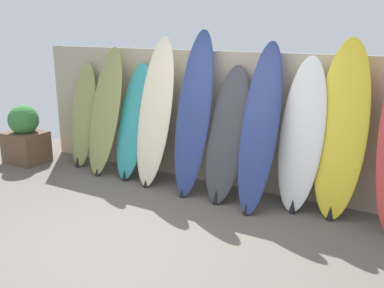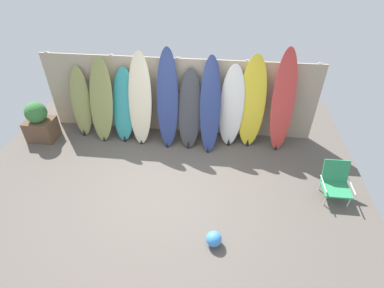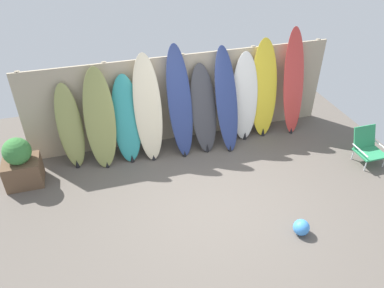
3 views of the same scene
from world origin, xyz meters
The scene contains 12 objects.
ground centered at (0.00, 0.00, 0.00)m, with size 7.68×7.68×0.00m, color #5B544C.
fence_back centered at (0.00, 2.01, 0.90)m, with size 6.08×0.11×1.80m.
surfboard_olive_0 centered at (-2.20, 1.71, 0.78)m, with size 0.48×0.51×1.58m.
surfboard_olive_1 centered at (-1.66, 1.60, 0.91)m, with size 0.61×0.63×1.83m.
surfboard_teal_2 centered at (-1.19, 1.64, 0.80)m, with size 0.58×0.63×1.62m.
surfboard_cream_3 centered at (-0.78, 1.60, 0.98)m, with size 0.52×0.62×1.98m.
surfboard_navy_4 centered at (-0.18, 1.59, 1.03)m, with size 0.51×0.73×2.09m.
surfboard_charcoal_5 centered at (0.30, 1.59, 0.81)m, with size 0.51×0.68×1.66m.
surfboard_navy_6 centered at (0.74, 1.54, 0.97)m, with size 0.48×0.81×1.96m.
surfboard_white_7 centered at (1.19, 1.69, 0.89)m, with size 0.57×0.48×1.80m.
surfboard_yellow_8 centered at (1.61, 1.72, 0.99)m, with size 0.57×0.44×2.01m.
planter_box centered at (-3.10, 1.31, 0.43)m, with size 0.61×0.50×0.93m.
Camera 1 is at (2.47, -3.05, 2.11)m, focal length 40.00 mm.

